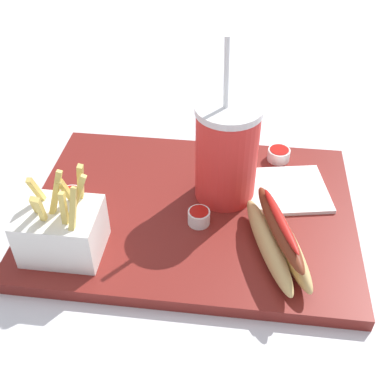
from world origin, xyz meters
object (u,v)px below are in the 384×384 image
ketchup_cup_1 (199,216)px  soda_cup (227,152)px  fries_basket (62,230)px  ketchup_cup_3 (71,197)px  hot_dog_1 (278,239)px  napkin_stack (286,190)px  ketchup_cup_2 (279,154)px

ketchup_cup_1 → soda_cup: bearing=-114.5°
fries_basket → ketchup_cup_1: (-0.18, -0.07, -0.03)m
ketchup_cup_1 → ketchup_cup_3: ketchup_cup_1 is taller
hot_dog_1 → ketchup_cup_3: bearing=-12.3°
ketchup_cup_3 → napkin_stack: bearing=-168.5°
ketchup_cup_2 → napkin_stack: 0.08m
ketchup_cup_1 → ketchup_cup_3: (0.20, -0.02, -0.00)m
soda_cup → hot_dog_1: 0.15m
napkin_stack → ketchup_cup_2: bearing=-82.4°
fries_basket → hot_dog_1: 0.29m
soda_cup → hot_dog_1: bearing=123.9°
hot_dog_1 → ketchup_cup_2: 0.22m
ketchup_cup_1 → ketchup_cup_3: bearing=-5.9°
fries_basket → ketchup_cup_2: 0.38m
soda_cup → ketchup_cup_1: (0.03, 0.07, -0.07)m
soda_cup → napkin_stack: bearing=-170.4°
soda_cup → fries_basket: bearing=34.9°
ketchup_cup_1 → napkin_stack: bearing=-146.0°
fries_basket → soda_cup: bearing=-145.1°
ketchup_cup_3 → hot_dog_1: bearing=167.7°
ketchup_cup_1 → napkin_stack: size_ratio=0.26×
soda_cup → fries_basket: size_ratio=1.83×
hot_dog_1 → ketchup_cup_3: (0.31, -0.07, -0.02)m
soda_cup → ketchup_cup_3: size_ratio=6.52×
ketchup_cup_3 → napkin_stack: (-0.33, -0.07, -0.01)m
fries_basket → ketchup_cup_1: fries_basket is taller
ketchup_cup_1 → ketchup_cup_2: ketchup_cup_1 is taller
hot_dog_1 → napkin_stack: hot_dog_1 is taller
ketchup_cup_1 → ketchup_cup_2: 0.21m
hot_dog_1 → ketchup_cup_3: 0.32m
fries_basket → hot_dog_1: (-0.29, -0.03, -0.01)m
soda_cup → hot_dog_1: (-0.08, 0.12, -0.05)m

